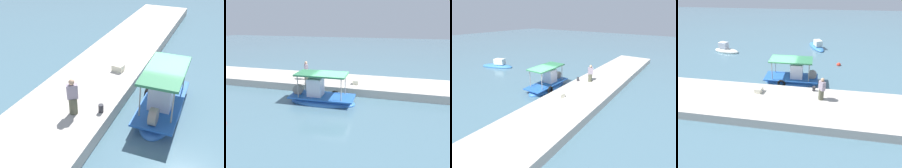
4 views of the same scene
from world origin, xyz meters
The scene contains 8 objects.
ground_plane centered at (0.00, 0.00, 0.00)m, with size 120.00×120.00×0.00m, color slate.
dock_quay centered at (0.00, -3.96, 0.34)m, with size 36.00×4.60×0.68m, color beige.
main_fishing_boat centered at (0.89, 0.26, 0.44)m, with size 5.17×2.14×2.70m.
fisherman_near_bollard centered at (3.54, -3.23, 1.48)m, with size 0.55×0.57×1.77m.
mooring_bollard centered at (2.97, -2.11, 0.87)m, with size 0.24×0.24×0.39m, color #2D2D33.
cargo_crate centered at (-1.32, -2.97, 0.87)m, with size 0.64×0.51×0.38m, color beige.
marker_buoy centered at (5.59, 5.13, 0.10)m, with size 0.48×0.48×0.48m.
moored_boat_mid centered at (2.89, 11.43, 0.22)m, with size 3.10×4.94×1.48m.
Camera 3 is at (-12.55, -11.26, 7.27)m, focal length 29.21 mm.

